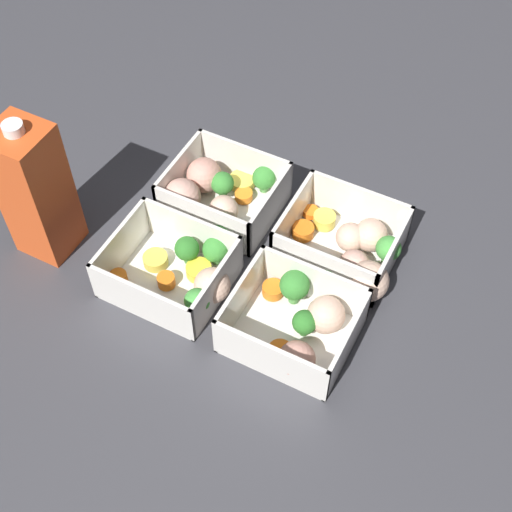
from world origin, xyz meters
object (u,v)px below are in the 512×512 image
at_px(container_near_left, 353,250).
at_px(container_far_right, 183,272).
at_px(container_near_right, 215,193).
at_px(container_far_left, 298,324).
at_px(juice_carton, 36,191).

relative_size(container_near_left, container_far_right, 1.00).
height_order(container_near_right, container_far_left, same).
xyz_separation_m(container_near_right, container_far_right, (-0.03, 0.13, -0.00)).
xyz_separation_m(container_near_left, container_far_right, (0.17, 0.13, -0.00)).
bearing_deg(juice_carton, container_near_left, -157.73).
relative_size(container_near_left, container_near_right, 1.11).
distance_m(container_near_right, juice_carton, 0.23).
bearing_deg(juice_carton, container_far_right, -173.82).
height_order(container_far_right, juice_carton, juice_carton).
relative_size(container_near_left, container_far_left, 1.10).
bearing_deg(container_near_left, juice_carton, 22.27).
xyz_separation_m(container_far_right, juice_carton, (0.19, 0.02, 0.07)).
xyz_separation_m(container_near_right, juice_carton, (0.16, 0.15, 0.07)).
bearing_deg(container_far_left, container_far_right, -1.12).
bearing_deg(container_near_left, container_far_left, 83.86).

